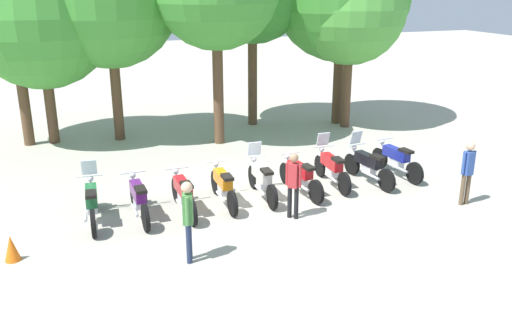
{
  "coord_description": "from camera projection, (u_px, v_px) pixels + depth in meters",
  "views": [
    {
      "loc": [
        -4.6,
        -12.42,
        5.47
      ],
      "look_at": [
        0.0,
        0.5,
        0.9
      ],
      "focal_mm": 37.88,
      "sensor_mm": 36.0,
      "label": 1
    }
  ],
  "objects": [
    {
      "name": "tree_1",
      "position": [
        39.0,
        16.0,
        17.83
      ],
      "size": [
        4.87,
        4.87,
        6.81
      ],
      "color": "brown",
      "rests_on": "ground_plane"
    },
    {
      "name": "motorcycle_3",
      "position": [
        223.0,
        185.0,
        13.77
      ],
      "size": [
        0.62,
        2.19,
        0.99
      ],
      "rotation": [
        0.0,
        0.0,
        1.57
      ],
      "color": "black",
      "rests_on": "ground_plane"
    },
    {
      "name": "motorcycle_4",
      "position": [
        262.0,
        179.0,
        14.18
      ],
      "size": [
        0.62,
        2.19,
        1.37
      ],
      "rotation": [
        0.0,
        0.0,
        1.55
      ],
      "color": "black",
      "rests_on": "ground_plane"
    },
    {
      "name": "person_0",
      "position": [
        468.0,
        168.0,
        13.58
      ],
      "size": [
        0.4,
        0.23,
        1.67
      ],
      "rotation": [
        0.0,
        0.0,
        1.63
      ],
      "color": "brown",
      "rests_on": "ground_plane"
    },
    {
      "name": "person_2",
      "position": [
        188.0,
        215.0,
        10.76
      ],
      "size": [
        0.28,
        0.41,
        1.73
      ],
      "rotation": [
        0.0,
        0.0,
        6.0
      ],
      "color": "#232D4C",
      "rests_on": "ground_plane"
    },
    {
      "name": "motorcycle_1",
      "position": [
        139.0,
        198.0,
        12.97
      ],
      "size": [
        0.62,
        2.19,
        0.99
      ],
      "rotation": [
        0.0,
        0.0,
        1.61
      ],
      "color": "black",
      "rests_on": "ground_plane"
    },
    {
      "name": "motorcycle_6",
      "position": [
        331.0,
        167.0,
        15.05
      ],
      "size": [
        0.62,
        2.19,
        1.37
      ],
      "rotation": [
        0.0,
        0.0,
        1.54
      ],
      "color": "black",
      "rests_on": "ground_plane"
    },
    {
      "name": "motorcycle_2",
      "position": [
        183.0,
        193.0,
        13.26
      ],
      "size": [
        0.62,
        2.19,
        0.99
      ],
      "rotation": [
        0.0,
        0.0,
        1.61
      ],
      "color": "black",
      "rests_on": "ground_plane"
    },
    {
      "name": "traffic_cone",
      "position": [
        11.0,
        248.0,
        11.01
      ],
      "size": [
        0.32,
        0.32,
        0.55
      ],
      "primitive_type": "cone",
      "color": "orange",
      "rests_on": "ground_plane"
    },
    {
      "name": "motorcycle_7",
      "position": [
        368.0,
        165.0,
        15.25
      ],
      "size": [
        0.62,
        2.18,
        1.37
      ],
      "rotation": [
        0.0,
        0.0,
        1.7
      ],
      "color": "black",
      "rests_on": "ground_plane"
    },
    {
      "name": "motorcycle_8",
      "position": [
        396.0,
        159.0,
        15.8
      ],
      "size": [
        0.62,
        2.19,
        0.99
      ],
      "rotation": [
        0.0,
        0.0,
        1.68
      ],
      "color": "black",
      "rests_on": "ground_plane"
    },
    {
      "name": "ground_plane",
      "position": [
        262.0,
        198.0,
        14.29
      ],
      "size": [
        80.0,
        80.0,
        0.0
      ],
      "primitive_type": "plane",
      "color": "#ADA899"
    },
    {
      "name": "tree_6",
      "position": [
        351.0,
        9.0,
        19.88
      ],
      "size": [
        4.14,
        4.14,
        6.56
      ],
      "color": "brown",
      "rests_on": "ground_plane"
    },
    {
      "name": "motorcycle_0",
      "position": [
        92.0,
        202.0,
        12.72
      ],
      "size": [
        0.62,
        2.19,
        1.37
      ],
      "rotation": [
        0.0,
        0.0,
        1.52
      ],
      "color": "black",
      "rests_on": "ground_plane"
    },
    {
      "name": "person_1",
      "position": [
        293.0,
        181.0,
        12.79
      ],
      "size": [
        0.35,
        0.33,
        1.64
      ],
      "rotation": [
        0.0,
        0.0,
        3.96
      ],
      "color": "black",
      "rests_on": "ground_plane"
    },
    {
      "name": "motorcycle_5",
      "position": [
        300.0,
        176.0,
        14.46
      ],
      "size": [
        0.62,
        2.19,
        0.99
      ],
      "rotation": [
        0.0,
        0.0,
        1.69
      ],
      "color": "black",
      "rests_on": "ground_plane"
    }
  ]
}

